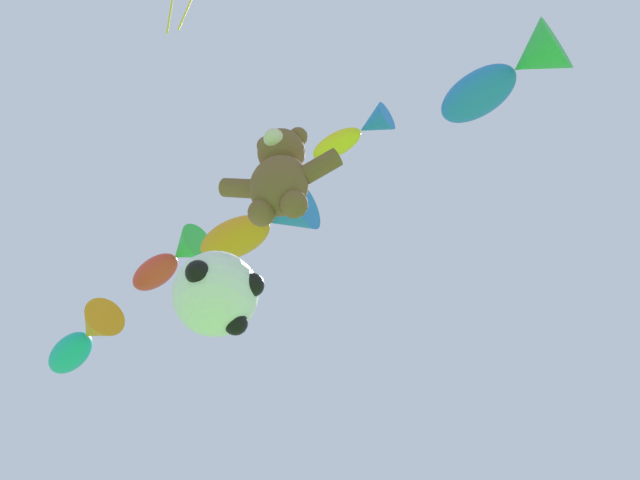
{
  "coord_description": "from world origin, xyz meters",
  "views": [
    {
      "loc": [
        2.32,
        1.81,
        1.63
      ],
      "look_at": [
        0.6,
        6.85,
        7.22
      ],
      "focal_mm": 40.0,
      "sensor_mm": 36.0,
      "label": 1
    }
  ],
  "objects_px": {
    "fish_kite_tangerine": "(261,226)",
    "fish_kite_teal": "(83,340)",
    "fish_kite_cobalt": "(506,75)",
    "fish_kite_goldfin": "(355,134)",
    "soccer_ball_kite": "(216,294)",
    "teddy_bear_kite": "(280,174)",
    "fish_kite_crimson": "(170,261)"
  },
  "relations": [
    {
      "from": "fish_kite_crimson",
      "to": "fish_kite_goldfin",
      "type": "bearing_deg",
      "value": -21.91
    },
    {
      "from": "fish_kite_crimson",
      "to": "fish_kite_cobalt",
      "type": "bearing_deg",
      "value": -20.11
    },
    {
      "from": "teddy_bear_kite",
      "to": "soccer_ball_kite",
      "type": "xyz_separation_m",
      "value": [
        -0.76,
        0.2,
        -1.59
      ]
    },
    {
      "from": "fish_kite_tangerine",
      "to": "fish_kite_goldfin",
      "type": "bearing_deg",
      "value": -25.72
    },
    {
      "from": "fish_kite_cobalt",
      "to": "fish_kite_goldfin",
      "type": "bearing_deg",
      "value": 163.12
    },
    {
      "from": "fish_kite_cobalt",
      "to": "fish_kite_teal",
      "type": "height_order",
      "value": "fish_kite_teal"
    },
    {
      "from": "fish_kite_goldfin",
      "to": "fish_kite_teal",
      "type": "distance_m",
      "value": 7.85
    },
    {
      "from": "fish_kite_goldfin",
      "to": "fish_kite_crimson",
      "type": "xyz_separation_m",
      "value": [
        -4.74,
        1.91,
        0.03
      ]
    },
    {
      "from": "soccer_ball_kite",
      "to": "fish_kite_teal",
      "type": "xyz_separation_m",
      "value": [
        -6.11,
        5.01,
        4.68
      ]
    },
    {
      "from": "teddy_bear_kite",
      "to": "fish_kite_crimson",
      "type": "bearing_deg",
      "value": 135.53
    },
    {
      "from": "fish_kite_cobalt",
      "to": "fish_kite_tangerine",
      "type": "bearing_deg",
      "value": 158.98
    },
    {
      "from": "soccer_ball_kite",
      "to": "fish_kite_crimson",
      "type": "distance_m",
      "value": 7.7
    },
    {
      "from": "fish_kite_goldfin",
      "to": "fish_kite_tangerine",
      "type": "relative_size",
      "value": 0.65
    },
    {
      "from": "fish_kite_cobalt",
      "to": "fish_kite_tangerine",
      "type": "relative_size",
      "value": 0.86
    },
    {
      "from": "fish_kite_goldfin",
      "to": "soccer_ball_kite",
      "type": "bearing_deg",
      "value": -118.29
    },
    {
      "from": "fish_kite_goldfin",
      "to": "fish_kite_crimson",
      "type": "distance_m",
      "value": 5.11
    },
    {
      "from": "fish_kite_tangerine",
      "to": "soccer_ball_kite",
      "type": "bearing_deg",
      "value": -71.2
    },
    {
      "from": "fish_kite_cobalt",
      "to": "teddy_bear_kite",
      "type": "bearing_deg",
      "value": -153.98
    },
    {
      "from": "fish_kite_tangerine",
      "to": "fish_kite_teal",
      "type": "height_order",
      "value": "fish_kite_tangerine"
    },
    {
      "from": "soccer_ball_kite",
      "to": "fish_kite_crimson",
      "type": "bearing_deg",
      "value": 131.38
    },
    {
      "from": "fish_kite_crimson",
      "to": "soccer_ball_kite",
      "type": "bearing_deg",
      "value": -48.62
    },
    {
      "from": "fish_kite_teal",
      "to": "teddy_bear_kite",
      "type": "bearing_deg",
      "value": -37.16
    },
    {
      "from": "fish_kite_cobalt",
      "to": "fish_kite_goldfin",
      "type": "height_order",
      "value": "fish_kite_goldfin"
    },
    {
      "from": "soccer_ball_kite",
      "to": "fish_kite_cobalt",
      "type": "xyz_separation_m",
      "value": [
        3.89,
        1.33,
        4.66
      ]
    },
    {
      "from": "teddy_bear_kite",
      "to": "fish_kite_tangerine",
      "type": "distance_m",
      "value": 5.11
    },
    {
      "from": "fish_kite_goldfin",
      "to": "fish_kite_teal",
      "type": "height_order",
      "value": "fish_kite_goldfin"
    },
    {
      "from": "soccer_ball_kite",
      "to": "fish_kite_goldfin",
      "type": "relative_size",
      "value": 0.63
    },
    {
      "from": "fish_kite_goldfin",
      "to": "fish_kite_crimson",
      "type": "relative_size",
      "value": 0.76
    },
    {
      "from": "fish_kite_cobalt",
      "to": "fish_kite_goldfin",
      "type": "relative_size",
      "value": 1.33
    },
    {
      "from": "fish_kite_tangerine",
      "to": "fish_kite_teal",
      "type": "distance_m",
      "value": 5.31
    },
    {
      "from": "fish_kite_cobalt",
      "to": "fish_kite_goldfin",
      "type": "distance_m",
      "value": 2.96
    },
    {
      "from": "fish_kite_goldfin",
      "to": "fish_kite_crimson",
      "type": "bearing_deg",
      "value": 158.09
    }
  ]
}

